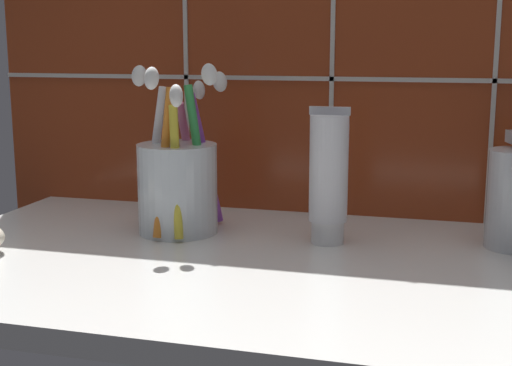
% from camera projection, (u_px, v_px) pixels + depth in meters
% --- Properties ---
extents(sink_counter, '(0.70, 0.40, 0.02)m').
position_uv_depth(sink_counter, '(275.00, 270.00, 0.66)').
color(sink_counter, silver).
rests_on(sink_counter, ground).
extents(tile_wall_backsplash, '(0.80, 0.02, 0.46)m').
position_uv_depth(tile_wall_backsplash, '(319.00, 28.00, 0.80)').
color(tile_wall_backsplash, '#933819').
rests_on(tile_wall_backsplash, ground).
extents(toothbrush_cup, '(0.10, 0.14, 0.18)m').
position_uv_depth(toothbrush_cup, '(178.00, 182.00, 0.74)').
color(toothbrush_cup, silver).
rests_on(toothbrush_cup, sink_counter).
extents(toothpaste_tube, '(0.04, 0.04, 0.14)m').
position_uv_depth(toothpaste_tube, '(329.00, 177.00, 0.70)').
color(toothpaste_tube, white).
rests_on(toothpaste_tube, sink_counter).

